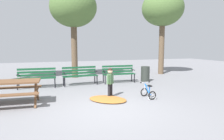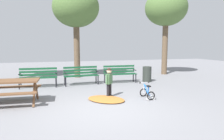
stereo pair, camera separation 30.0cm
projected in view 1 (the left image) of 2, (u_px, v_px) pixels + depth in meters
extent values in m
plane|color=gray|center=(108.00, 110.00, 5.75)|extent=(36.00, 36.00, 0.00)
cube|color=brown|center=(8.00, 82.00, 6.06)|extent=(1.84, 0.86, 0.05)
cube|color=brown|center=(5.00, 96.00, 5.57)|extent=(1.81, 0.34, 0.04)
cube|color=brown|center=(13.00, 88.00, 6.62)|extent=(1.81, 0.34, 0.04)
cube|color=brown|center=(36.00, 94.00, 6.07)|extent=(0.09, 0.57, 0.76)
cube|color=brown|center=(37.00, 91.00, 6.55)|extent=(0.09, 0.57, 0.76)
cube|color=brown|center=(36.00, 91.00, 6.31)|extent=(0.14, 1.10, 0.04)
cube|color=#144728|center=(37.00, 77.00, 8.77)|extent=(1.60, 0.14, 0.03)
cube|color=#144728|center=(37.00, 78.00, 8.66)|extent=(1.60, 0.14, 0.03)
cube|color=#144728|center=(37.00, 78.00, 8.54)|extent=(1.60, 0.14, 0.03)
cube|color=#144728|center=(36.00, 79.00, 8.43)|extent=(1.60, 0.14, 0.03)
cube|color=#144728|center=(37.00, 75.00, 8.80)|extent=(1.60, 0.11, 0.09)
cube|color=#144728|center=(37.00, 72.00, 8.78)|extent=(1.60, 0.11, 0.09)
cube|color=#144728|center=(37.00, 69.00, 8.77)|extent=(1.60, 0.11, 0.09)
cylinder|color=black|center=(55.00, 83.00, 8.68)|extent=(0.05, 0.05, 0.44)
cylinder|color=black|center=(55.00, 81.00, 9.03)|extent=(0.05, 0.05, 0.44)
cube|color=black|center=(55.00, 73.00, 8.80)|extent=(0.06, 0.40, 0.03)
cylinder|color=black|center=(17.00, 85.00, 8.27)|extent=(0.05, 0.05, 0.44)
cylinder|color=black|center=(19.00, 83.00, 8.61)|extent=(0.05, 0.05, 0.44)
cube|color=black|center=(17.00, 75.00, 8.39)|extent=(0.06, 0.40, 0.03)
cube|color=#144728|center=(80.00, 75.00, 9.42)|extent=(1.60, 0.17, 0.03)
cube|color=#144728|center=(80.00, 76.00, 9.31)|extent=(1.60, 0.17, 0.03)
cube|color=#144728|center=(81.00, 76.00, 9.20)|extent=(1.60, 0.17, 0.03)
cube|color=#144728|center=(81.00, 76.00, 9.08)|extent=(1.60, 0.17, 0.03)
cube|color=#144728|center=(79.00, 73.00, 9.44)|extent=(1.60, 0.14, 0.09)
cube|color=#144728|center=(79.00, 70.00, 9.42)|extent=(1.60, 0.14, 0.09)
cube|color=#144728|center=(79.00, 67.00, 9.41)|extent=(1.60, 0.14, 0.09)
cylinder|color=black|center=(97.00, 80.00, 9.41)|extent=(0.05, 0.05, 0.44)
cylinder|color=black|center=(95.00, 79.00, 9.74)|extent=(0.05, 0.05, 0.44)
cube|color=black|center=(96.00, 71.00, 9.53)|extent=(0.06, 0.40, 0.03)
cylinder|color=black|center=(65.00, 82.00, 8.85)|extent=(0.05, 0.05, 0.44)
cylinder|color=black|center=(63.00, 81.00, 9.18)|extent=(0.05, 0.05, 0.44)
cube|color=black|center=(64.00, 73.00, 8.97)|extent=(0.06, 0.40, 0.03)
cube|color=#144728|center=(118.00, 74.00, 10.00)|extent=(1.60, 0.12, 0.03)
cube|color=#144728|center=(119.00, 74.00, 9.89)|extent=(1.60, 0.12, 0.03)
cube|color=#144728|center=(119.00, 74.00, 9.77)|extent=(1.60, 0.12, 0.03)
cube|color=#144728|center=(120.00, 75.00, 9.66)|extent=(1.60, 0.12, 0.03)
cube|color=#144728|center=(118.00, 71.00, 10.03)|extent=(1.60, 0.10, 0.09)
cube|color=#144728|center=(118.00, 69.00, 10.01)|extent=(1.60, 0.10, 0.09)
cube|color=#144728|center=(118.00, 66.00, 9.99)|extent=(1.60, 0.10, 0.09)
cylinder|color=black|center=(134.00, 78.00, 9.92)|extent=(0.05, 0.05, 0.44)
cylinder|color=black|center=(132.00, 77.00, 10.26)|extent=(0.05, 0.05, 0.44)
cube|color=black|center=(133.00, 70.00, 10.04)|extent=(0.05, 0.40, 0.03)
cylinder|color=black|center=(105.00, 80.00, 9.49)|extent=(0.05, 0.05, 0.44)
cylinder|color=black|center=(103.00, 79.00, 9.83)|extent=(0.05, 0.05, 0.44)
cube|color=black|center=(104.00, 71.00, 9.61)|extent=(0.05, 0.40, 0.03)
cylinder|color=black|center=(111.00, 90.00, 7.21)|extent=(0.09, 0.09, 0.48)
cube|color=black|center=(111.00, 96.00, 7.23)|extent=(0.18, 0.18, 0.06)
cylinder|color=black|center=(109.00, 91.00, 7.06)|extent=(0.09, 0.09, 0.48)
cube|color=black|center=(109.00, 97.00, 7.09)|extent=(0.18, 0.18, 0.06)
cube|color=#477047|center=(110.00, 79.00, 7.08)|extent=(0.28, 0.28, 0.35)
sphere|color=#E0B28E|center=(110.00, 71.00, 7.05)|extent=(0.18, 0.18, 0.18)
sphere|color=black|center=(110.00, 70.00, 7.05)|extent=(0.17, 0.17, 0.17)
cylinder|color=#477047|center=(112.00, 78.00, 7.23)|extent=(0.07, 0.07, 0.33)
cylinder|color=#477047|center=(108.00, 79.00, 6.94)|extent=(0.07, 0.07, 0.33)
torus|color=black|center=(144.00, 92.00, 7.27)|extent=(0.30, 0.06, 0.30)
cylinder|color=silver|center=(144.00, 92.00, 7.27)|extent=(0.05, 0.04, 0.04)
torus|color=black|center=(152.00, 95.00, 6.79)|extent=(0.30, 0.06, 0.30)
cylinder|color=silver|center=(152.00, 95.00, 6.79)|extent=(0.05, 0.04, 0.04)
torus|color=white|center=(149.00, 98.00, 6.76)|extent=(0.11, 0.03, 0.11)
torus|color=white|center=(155.00, 98.00, 6.84)|extent=(0.11, 0.03, 0.11)
cylinder|color=blue|center=(147.00, 89.00, 7.08)|extent=(0.05, 0.31, 0.32)
cylinder|color=blue|center=(149.00, 90.00, 6.93)|extent=(0.04, 0.08, 0.27)
cylinder|color=blue|center=(151.00, 94.00, 6.88)|extent=(0.04, 0.20, 0.05)
cylinder|color=silver|center=(145.00, 88.00, 7.23)|extent=(0.04, 0.07, 0.32)
cylinder|color=blue|center=(147.00, 86.00, 7.05)|extent=(0.05, 0.32, 0.05)
cube|color=black|center=(150.00, 86.00, 6.90)|extent=(0.10, 0.17, 0.04)
cylinder|color=silver|center=(145.00, 82.00, 7.18)|extent=(0.34, 0.04, 0.02)
cylinder|color=black|center=(141.00, 83.00, 7.12)|extent=(0.05, 0.04, 0.04)
cylinder|color=black|center=(149.00, 82.00, 7.25)|extent=(0.05, 0.04, 0.04)
ellipsoid|color=#B26B2D|center=(108.00, 99.00, 6.75)|extent=(1.59, 1.60, 0.07)
cylinder|color=#2D332D|center=(145.00, 74.00, 10.22)|extent=(0.44, 0.44, 0.77)
cylinder|color=brown|center=(74.00, 51.00, 11.39)|extent=(0.34, 0.34, 3.05)
ellipsoid|color=#517038|center=(73.00, 7.00, 11.10)|extent=(2.60, 2.60, 2.20)
cylinder|color=brown|center=(161.00, 49.00, 12.81)|extent=(0.34, 0.34, 3.24)
ellipsoid|color=#517038|center=(163.00, 8.00, 12.51)|extent=(2.60, 2.60, 2.20)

